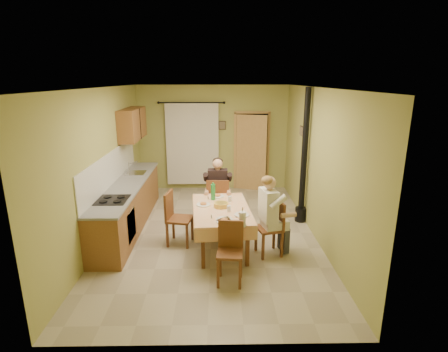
{
  "coord_description": "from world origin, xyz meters",
  "views": [
    {
      "loc": [
        0.14,
        -6.35,
        2.96
      ],
      "look_at": [
        0.25,
        0.1,
        1.15
      ],
      "focal_mm": 28.0,
      "sensor_mm": 36.0,
      "label": 1
    }
  ],
  "objects_px": {
    "man_right": "(270,207)",
    "stove_flue": "(303,175)",
    "chair_right": "(270,238)",
    "man_far": "(218,184)",
    "dining_table": "(221,228)",
    "chair_far": "(218,211)",
    "chair_left": "(179,229)",
    "chair_near": "(230,265)"
  },
  "relations": [
    {
      "from": "man_right",
      "to": "stove_flue",
      "type": "relative_size",
      "value": 0.5
    },
    {
      "from": "chair_right",
      "to": "man_far",
      "type": "xyz_separation_m",
      "value": [
        -0.89,
        1.3,
        0.59
      ]
    },
    {
      "from": "dining_table",
      "to": "chair_right",
      "type": "bearing_deg",
      "value": -21.91
    },
    {
      "from": "chair_far",
      "to": "chair_left",
      "type": "height_order",
      "value": "chair_far"
    },
    {
      "from": "stove_flue",
      "to": "man_far",
      "type": "bearing_deg",
      "value": -175.36
    },
    {
      "from": "chair_near",
      "to": "man_far",
      "type": "xyz_separation_m",
      "value": [
        -0.18,
        2.17,
        0.59
      ]
    },
    {
      "from": "chair_far",
      "to": "chair_left",
      "type": "xyz_separation_m",
      "value": [
        -0.71,
        -0.85,
        -0.0
      ]
    },
    {
      "from": "man_far",
      "to": "man_right",
      "type": "height_order",
      "value": "same"
    },
    {
      "from": "chair_right",
      "to": "chair_far",
      "type": "bearing_deg",
      "value": 20.26
    },
    {
      "from": "chair_near",
      "to": "stove_flue",
      "type": "distance_m",
      "value": 2.9
    },
    {
      "from": "chair_left",
      "to": "stove_flue",
      "type": "bearing_deg",
      "value": 122.51
    },
    {
      "from": "dining_table",
      "to": "man_far",
      "type": "relative_size",
      "value": 1.24
    },
    {
      "from": "dining_table",
      "to": "chair_far",
      "type": "height_order",
      "value": "chair_far"
    },
    {
      "from": "dining_table",
      "to": "chair_near",
      "type": "distance_m",
      "value": 1.13
    },
    {
      "from": "dining_table",
      "to": "chair_right",
      "type": "relative_size",
      "value": 1.8
    },
    {
      "from": "dining_table",
      "to": "stove_flue",
      "type": "distance_m",
      "value": 2.18
    },
    {
      "from": "chair_near",
      "to": "chair_right",
      "type": "height_order",
      "value": "chair_right"
    },
    {
      "from": "chair_right",
      "to": "man_right",
      "type": "distance_m",
      "value": 0.59
    },
    {
      "from": "man_far",
      "to": "man_right",
      "type": "distance_m",
      "value": 1.58
    },
    {
      "from": "dining_table",
      "to": "chair_right",
      "type": "height_order",
      "value": "chair_right"
    },
    {
      "from": "chair_near",
      "to": "man_far",
      "type": "bearing_deg",
      "value": -79.04
    },
    {
      "from": "chair_near",
      "to": "stove_flue",
      "type": "height_order",
      "value": "stove_flue"
    },
    {
      "from": "dining_table",
      "to": "chair_right",
      "type": "xyz_separation_m",
      "value": [
        0.83,
        -0.26,
        -0.09
      ]
    },
    {
      "from": "dining_table",
      "to": "chair_far",
      "type": "bearing_deg",
      "value": 88.65
    },
    {
      "from": "chair_near",
      "to": "chair_right",
      "type": "xyz_separation_m",
      "value": [
        0.71,
        0.86,
        0.0
      ]
    },
    {
      "from": "stove_flue",
      "to": "chair_far",
      "type": "bearing_deg",
      "value": -174.87
    },
    {
      "from": "man_far",
      "to": "stove_flue",
      "type": "distance_m",
      "value": 1.78
    },
    {
      "from": "chair_right",
      "to": "stove_flue",
      "type": "bearing_deg",
      "value": -45.7
    },
    {
      "from": "chair_near",
      "to": "chair_right",
      "type": "distance_m",
      "value": 1.12
    },
    {
      "from": "dining_table",
      "to": "chair_near",
      "type": "bearing_deg",
      "value": -88.89
    },
    {
      "from": "chair_left",
      "to": "chair_far",
      "type": "bearing_deg",
      "value": 150.45
    },
    {
      "from": "dining_table",
      "to": "man_far",
      "type": "height_order",
      "value": "man_far"
    },
    {
      "from": "chair_right",
      "to": "stove_flue",
      "type": "distance_m",
      "value": 1.85
    },
    {
      "from": "chair_far",
      "to": "man_far",
      "type": "height_order",
      "value": "man_far"
    },
    {
      "from": "chair_far",
      "to": "man_right",
      "type": "xyz_separation_m",
      "value": [
        0.88,
        -1.29,
        0.59
      ]
    },
    {
      "from": "chair_near",
      "to": "man_right",
      "type": "distance_m",
      "value": 1.26
    },
    {
      "from": "chair_near",
      "to": "man_right",
      "type": "relative_size",
      "value": 0.67
    },
    {
      "from": "dining_table",
      "to": "stove_flue",
      "type": "xyz_separation_m",
      "value": [
        1.71,
        1.19,
        0.64
      ]
    },
    {
      "from": "man_far",
      "to": "chair_near",
      "type": "bearing_deg",
      "value": -85.0
    },
    {
      "from": "chair_far",
      "to": "man_far",
      "type": "distance_m",
      "value": 0.59
    },
    {
      "from": "chair_right",
      "to": "man_right",
      "type": "relative_size",
      "value": 0.69
    },
    {
      "from": "chair_near",
      "to": "chair_left",
      "type": "bearing_deg",
      "value": -49.25
    }
  ]
}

